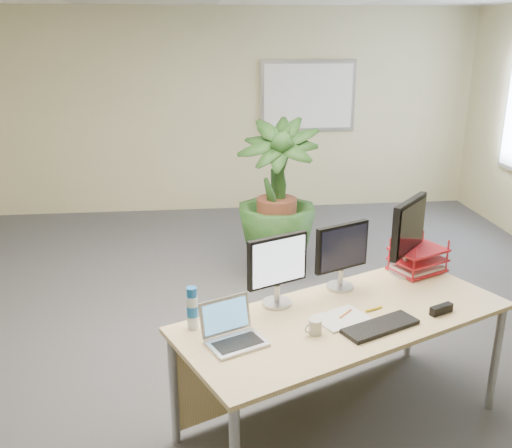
{
  "coord_description": "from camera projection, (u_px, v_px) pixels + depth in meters",
  "views": [
    {
      "loc": [
        -0.36,
        -3.74,
        2.37
      ],
      "look_at": [
        0.09,
        0.35,
        0.98
      ],
      "focal_mm": 40.0,
      "sensor_mm": 36.0,
      "label": 1
    }
  ],
  "objects": [
    {
      "name": "stapler",
      "position": [
        441.0,
        309.0,
        3.4
      ],
      "size": [
        0.16,
        0.1,
        0.05
      ],
      "primitive_type": "cube",
      "rotation": [
        0.0,
        0.0,
        0.43
      ],
      "color": "black",
      "rests_on": "desk"
    },
    {
      "name": "whiteboard",
      "position": [
        308.0,
        96.0,
        7.68
      ],
      "size": [
        1.3,
        0.04,
        0.95
      ],
      "color": "#B3B2B8",
      "rests_on": "back_wall"
    },
    {
      "name": "yellow_highlighter",
      "position": [
        374.0,
        309.0,
        3.44
      ],
      "size": [
        0.11,
        0.06,
        0.02
      ],
      "primitive_type": "cylinder",
      "rotation": [
        0.0,
        1.57,
        0.39
      ],
      "color": "gold",
      "rests_on": "desk"
    },
    {
      "name": "monitor_left",
      "position": [
        277.0,
        266.0,
        3.44
      ],
      "size": [
        0.38,
        0.2,
        0.45
      ],
      "color": "#AEAEB3",
      "rests_on": "desk"
    },
    {
      "name": "desk",
      "position": [
        332.0,
        332.0,
        3.53
      ],
      "size": [
        2.19,
        1.61,
        0.78
      ],
      "color": "#D1B67B",
      "rests_on": "floor"
    },
    {
      "name": "back_wall",
      "position": [
        219.0,
        112.0,
        7.65
      ],
      "size": [
        7.0,
        0.04,
        2.7
      ],
      "primitive_type": "cube",
      "color": "beige",
      "rests_on": "floor"
    },
    {
      "name": "coffee_mug",
      "position": [
        315.0,
        326.0,
        3.17
      ],
      "size": [
        0.11,
        0.08,
        0.09
      ],
      "color": "silver",
      "rests_on": "desk"
    },
    {
      "name": "floor",
      "position": [
        249.0,
        362.0,
        4.32
      ],
      "size": [
        8.0,
        8.0,
        0.0
      ],
      "primitive_type": "plane",
      "color": "#4B4B50",
      "rests_on": "ground"
    },
    {
      "name": "letter_tray",
      "position": [
        418.0,
        261.0,
        3.99
      ],
      "size": [
        0.43,
        0.39,
        0.17
      ],
      "color": "#AD1520",
      "rests_on": "desk"
    },
    {
      "name": "orange_pen",
      "position": [
        345.0,
        314.0,
        3.37
      ],
      "size": [
        0.1,
        0.1,
        0.01
      ],
      "primitive_type": "cylinder",
      "rotation": [
        0.0,
        1.57,
        0.8
      ],
      "color": "orange",
      "rests_on": "spiral_notebook"
    },
    {
      "name": "monitor_right",
      "position": [
        342.0,
        252.0,
        3.67
      ],
      "size": [
        0.38,
        0.2,
        0.44
      ],
      "color": "#AEAEB3",
      "rests_on": "desk"
    },
    {
      "name": "spiral_notebook",
      "position": [
        341.0,
        318.0,
        3.33
      ],
      "size": [
        0.36,
        0.33,
        0.01
      ],
      "primitive_type": "cube",
      "rotation": [
        0.0,
        0.0,
        0.43
      ],
      "color": "silver",
      "rests_on": "desk"
    },
    {
      "name": "monitor_dark",
      "position": [
        408.0,
        232.0,
        3.87
      ],
      "size": [
        0.36,
        0.39,
        0.54
      ],
      "color": "#AEAEB3",
      "rests_on": "desk"
    },
    {
      "name": "floor_plant",
      "position": [
        277.0,
        204.0,
        5.66
      ],
      "size": [
        1.09,
        1.09,
        1.5
      ],
      "primitive_type": "imported",
      "rotation": [
        0.0,
        0.0,
        -0.37
      ],
      "color": "#163413",
      "rests_on": "floor"
    },
    {
      "name": "keyboard",
      "position": [
        380.0,
        326.0,
        3.23
      ],
      "size": [
        0.49,
        0.33,
        0.03
      ],
      "primitive_type": "cube",
      "rotation": [
        0.0,
        0.0,
        0.43
      ],
      "color": "black",
      "rests_on": "desk"
    },
    {
      "name": "laptop",
      "position": [
        232.0,
        331.0,
        3.1
      ],
      "size": [
        0.38,
        0.37,
        0.22
      ],
      "color": "silver",
      "rests_on": "desk"
    },
    {
      "name": "water_bottle",
      "position": [
        192.0,
        309.0,
        3.2
      ],
      "size": [
        0.07,
        0.07,
        0.25
      ],
      "color": "white",
      "rests_on": "desk"
    }
  ]
}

